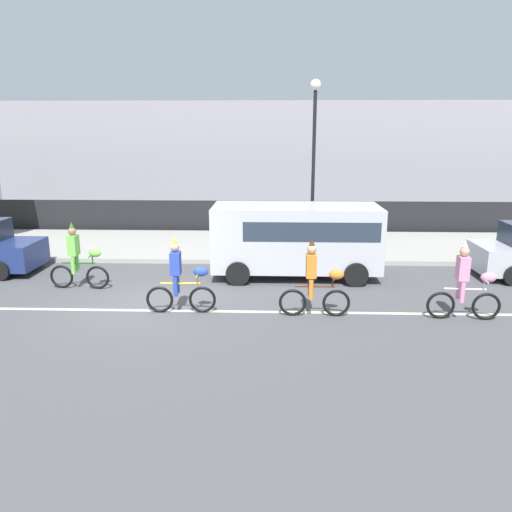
# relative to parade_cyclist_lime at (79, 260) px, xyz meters

# --- Properties ---
(ground_plane) EXTENTS (80.00, 80.00, 0.00)m
(ground_plane) POSITION_rel_parade_cyclist_lime_xyz_m (2.32, -1.23, -0.84)
(ground_plane) COLOR #4C4C4F
(road_centre_line) EXTENTS (36.00, 0.14, 0.01)m
(road_centre_line) POSITION_rel_parade_cyclist_lime_xyz_m (2.32, -1.73, -0.84)
(road_centre_line) COLOR beige
(road_centre_line) RESTS_ON ground
(sidewalk_curb) EXTENTS (60.00, 5.00, 0.15)m
(sidewalk_curb) POSITION_rel_parade_cyclist_lime_xyz_m (2.32, 5.27, -0.77)
(sidewalk_curb) COLOR #9E9B93
(sidewalk_curb) RESTS_ON ground
(fence_line) EXTENTS (40.00, 0.08, 1.40)m
(fence_line) POSITION_rel_parade_cyclist_lime_xyz_m (2.32, 8.17, -0.14)
(fence_line) COLOR black
(fence_line) RESTS_ON ground
(building_backdrop) EXTENTS (28.00, 8.00, 5.84)m
(building_backdrop) POSITION_rel_parade_cyclist_lime_xyz_m (4.95, 16.77, 2.08)
(building_backdrop) COLOR #99939E
(building_backdrop) RESTS_ON ground
(parade_cyclist_lime) EXTENTS (1.72, 0.50, 1.92)m
(parade_cyclist_lime) POSITION_rel_parade_cyclist_lime_xyz_m (0.00, 0.00, 0.00)
(parade_cyclist_lime) COLOR black
(parade_cyclist_lime) RESTS_ON ground
(parade_cyclist_cobalt) EXTENTS (1.72, 0.50, 1.92)m
(parade_cyclist_cobalt) POSITION_rel_parade_cyclist_lime_xyz_m (3.23, -1.83, 0.00)
(parade_cyclist_cobalt) COLOR black
(parade_cyclist_cobalt) RESTS_ON ground
(parade_cyclist_orange) EXTENTS (1.72, 0.50, 1.92)m
(parade_cyclist_orange) POSITION_rel_parade_cyclist_lime_xyz_m (6.48, -1.95, 0.00)
(parade_cyclist_orange) COLOR black
(parade_cyclist_orange) RESTS_ON ground
(parade_cyclist_pink) EXTENTS (1.72, 0.50, 1.92)m
(parade_cyclist_pink) POSITION_rel_parade_cyclist_lime_xyz_m (10.00, -2.05, 0.00)
(parade_cyclist_pink) COLOR black
(parade_cyclist_pink) RESTS_ON ground
(parked_van_silver) EXTENTS (5.00, 2.22, 2.18)m
(parked_van_silver) POSITION_rel_parade_cyclist_lime_xyz_m (6.22, 1.47, 0.44)
(parked_van_silver) COLOR silver
(parked_van_silver) RESTS_ON ground
(street_lamp_post) EXTENTS (0.36, 0.36, 5.86)m
(street_lamp_post) POSITION_rel_parade_cyclist_lime_xyz_m (6.82, 4.00, 3.15)
(street_lamp_post) COLOR black
(street_lamp_post) RESTS_ON sidewalk_curb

